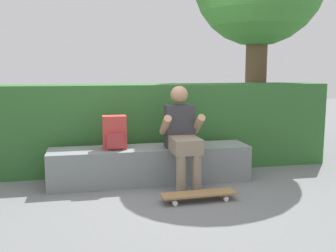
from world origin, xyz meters
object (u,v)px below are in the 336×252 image
at_px(bench_main, 151,164).
at_px(skateboard_near_person, 199,194).
at_px(backpack_on_bench, 114,133).
at_px(person_skater, 182,133).

height_order(bench_main, skateboard_near_person, bench_main).
xyz_separation_m(skateboard_near_person, backpack_on_bench, (-0.81, 0.80, 0.56)).
distance_m(bench_main, skateboard_near_person, 0.90).
height_order(person_skater, skateboard_near_person, person_skater).
relative_size(person_skater, backpack_on_bench, 2.97).
distance_m(skateboard_near_person, backpack_on_bench, 1.27).
relative_size(bench_main, skateboard_near_person, 3.04).
distance_m(bench_main, person_skater, 0.58).
xyz_separation_m(bench_main, skateboard_near_person, (0.38, -0.81, -0.14)).
bearing_deg(bench_main, skateboard_near_person, -65.13).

